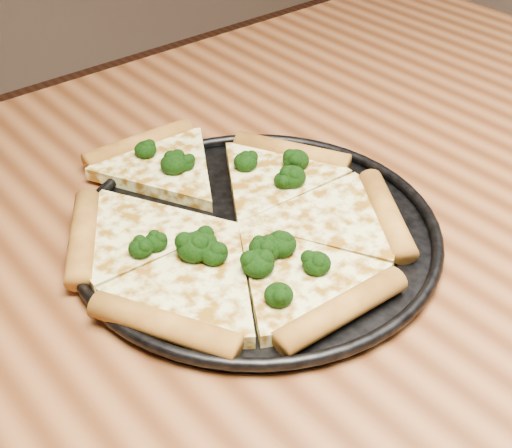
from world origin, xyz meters
TOP-DOWN VIEW (x-y plane):
  - dining_table at (0.00, 0.00)m, footprint 1.20×0.90m
  - pizza_pan at (-0.05, 0.05)m, footprint 0.33×0.33m
  - pizza at (-0.06, 0.07)m, footprint 0.32×0.34m
  - broccoli_florets at (-0.07, 0.06)m, footprint 0.21×0.27m

SIDE VIEW (x-z plane):
  - dining_table at x=0.00m, z-range 0.28..1.03m
  - pizza_pan at x=-0.05m, z-range 0.75..0.77m
  - pizza at x=-0.06m, z-range 0.75..0.78m
  - broccoli_florets at x=-0.07m, z-range 0.76..0.79m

